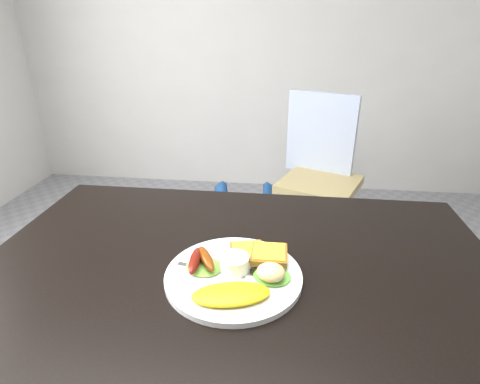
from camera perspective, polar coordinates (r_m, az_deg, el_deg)
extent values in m
cube|color=silver|center=(2.96, 5.65, 26.14)|extent=(4.00, 0.04, 2.70)
cube|color=black|center=(0.88, -0.28, -12.17)|extent=(1.20, 0.80, 0.04)
cube|color=tan|center=(2.09, 12.02, 1.15)|extent=(0.51, 0.51, 0.05)
imported|color=navy|center=(1.47, 5.09, 8.01)|extent=(0.69, 0.54, 1.69)
cylinder|color=white|center=(0.83, -1.00, -12.68)|extent=(0.30, 0.30, 0.01)
ellipsoid|color=#4F8225|center=(0.84, -5.49, -11.28)|extent=(0.10, 0.09, 0.01)
ellipsoid|color=#589C2C|center=(0.82, 4.90, -12.63)|extent=(0.10, 0.09, 0.01)
ellipsoid|color=gold|center=(0.76, -1.38, -15.29)|extent=(0.17, 0.11, 0.02)
ellipsoid|color=#5C0805|center=(0.84, -6.89, -10.31)|extent=(0.03, 0.10, 0.02)
ellipsoid|color=#692803|center=(0.84, -5.17, -10.04)|extent=(0.07, 0.10, 0.02)
cylinder|color=white|center=(0.82, -0.85, -10.93)|extent=(0.07, 0.07, 0.04)
cube|color=brown|center=(0.88, 1.16, -9.09)|extent=(0.09, 0.09, 0.01)
cube|color=#8E5919|center=(0.85, 4.47, -9.47)|extent=(0.08, 0.08, 0.01)
ellipsoid|color=beige|center=(0.79, 4.73, -12.07)|extent=(0.07, 0.07, 0.03)
cube|color=#ADAFB7|center=(0.84, -4.49, -11.81)|extent=(0.16, 0.04, 0.00)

